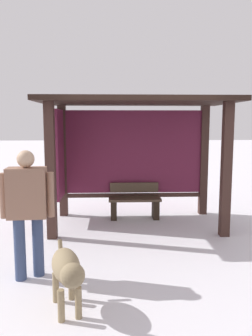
# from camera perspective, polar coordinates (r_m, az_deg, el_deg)

# --- Properties ---
(ground_plane) EXTENTS (60.00, 60.00, 0.00)m
(ground_plane) POSITION_cam_1_polar(r_m,az_deg,el_deg) (6.72, 1.69, -9.36)
(ground_plane) COLOR silver
(bus_shelter) EXTENTS (3.51, 1.98, 2.40)m
(bus_shelter) POSITION_cam_1_polar(r_m,az_deg,el_deg) (6.65, 0.57, 5.89)
(bus_shelter) COLOR #3C2620
(bus_shelter) RESTS_ON ground
(bench_left_inside) EXTENTS (1.06, 0.41, 0.71)m
(bench_left_inside) POSITION_cam_1_polar(r_m,az_deg,el_deg) (7.06, 1.44, -5.81)
(bench_left_inside) COLOR #49392A
(bench_left_inside) RESTS_ON ground
(person_walking) EXTENTS (0.67, 0.29, 1.63)m
(person_walking) POSITION_cam_1_polar(r_m,az_deg,el_deg) (4.44, -16.11, -5.78)
(person_walking) COLOR #916853
(person_walking) RESTS_ON ground
(dog) EXTENTS (0.45, 0.92, 0.67)m
(dog) POSITION_cam_1_polar(r_m,az_deg,el_deg) (3.70, -9.81, -16.33)
(dog) COLOR #907C59
(dog) RESTS_ON ground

